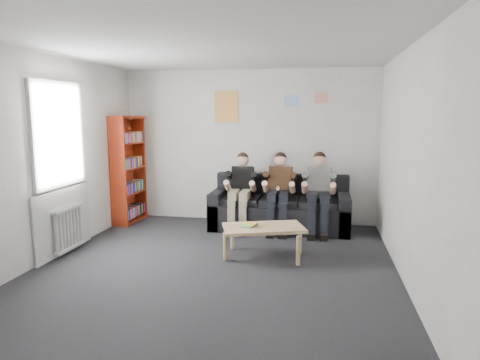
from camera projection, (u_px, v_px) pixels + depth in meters
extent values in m
plane|color=black|center=(215.00, 267.00, 5.41)|extent=(5.00, 5.00, 0.00)
plane|color=silver|center=(213.00, 47.00, 5.00)|extent=(5.00, 5.00, 0.00)
plane|color=silver|center=(249.00, 146.00, 7.63)|extent=(4.50, 0.00, 4.50)
plane|color=silver|center=(120.00, 203.00, 2.78)|extent=(4.50, 0.00, 4.50)
plane|color=silver|center=(49.00, 158.00, 5.62)|extent=(0.00, 5.00, 5.00)
plane|color=silver|center=(409.00, 166.00, 4.79)|extent=(0.00, 5.00, 5.00)
cube|color=black|center=(280.00, 216.00, 7.23)|extent=(2.29, 0.94, 0.44)
cube|color=black|center=(282.00, 187.00, 7.51)|extent=(2.29, 0.21, 0.45)
cube|color=black|center=(219.00, 208.00, 7.41)|extent=(0.19, 0.94, 0.63)
cube|color=black|center=(344.00, 213.00, 7.02)|extent=(0.19, 0.94, 0.63)
cube|color=black|center=(279.00, 201.00, 7.11)|extent=(1.92, 0.65, 0.10)
cube|color=#992810|center=(129.00, 169.00, 7.62)|extent=(0.28, 0.85, 1.89)
cube|color=tan|center=(264.00, 228.00, 5.76)|extent=(1.07, 0.59, 0.04)
cylinder|color=tan|center=(225.00, 246.00, 5.65)|extent=(0.05, 0.05, 0.38)
cylinder|color=tan|center=(298.00, 251.00, 5.47)|extent=(0.05, 0.05, 0.38)
cylinder|color=tan|center=(232.00, 236.00, 6.11)|extent=(0.05, 0.05, 0.38)
cylinder|color=tan|center=(300.00, 240.00, 5.94)|extent=(0.05, 0.05, 0.38)
cube|color=silver|center=(247.00, 226.00, 5.74)|extent=(0.17, 0.12, 0.01)
cube|color=#55AA3C|center=(249.00, 225.00, 5.76)|extent=(0.17, 0.12, 0.01)
cube|color=yellow|center=(251.00, 223.00, 5.78)|extent=(0.17, 0.12, 0.01)
cube|color=black|center=(243.00, 181.00, 7.30)|extent=(0.37, 0.27, 0.53)
sphere|color=#E7AA8D|center=(243.00, 160.00, 7.21)|extent=(0.20, 0.20, 0.20)
sphere|color=black|center=(243.00, 158.00, 7.22)|extent=(0.20, 0.20, 0.20)
cube|color=gray|center=(240.00, 195.00, 7.06)|extent=(0.33, 0.43, 0.14)
cube|color=gray|center=(238.00, 217.00, 6.91)|extent=(0.32, 0.13, 0.54)
cube|color=black|center=(237.00, 232.00, 6.89)|extent=(0.32, 0.24, 0.09)
cube|color=#4F311A|center=(280.00, 182.00, 7.18)|extent=(0.38, 0.28, 0.54)
sphere|color=#E7AA8D|center=(280.00, 160.00, 7.09)|extent=(0.21, 0.21, 0.21)
sphere|color=black|center=(281.00, 158.00, 7.10)|extent=(0.20, 0.20, 0.20)
cube|color=black|center=(278.00, 196.00, 6.94)|extent=(0.34, 0.44, 0.14)
cube|color=black|center=(277.00, 219.00, 6.79)|extent=(0.32, 0.13, 0.54)
cube|color=black|center=(276.00, 234.00, 6.76)|extent=(0.32, 0.25, 0.09)
cube|color=white|center=(278.00, 188.00, 6.82)|extent=(0.04, 0.13, 0.04)
cube|color=beige|center=(319.00, 182.00, 7.07)|extent=(0.39, 0.28, 0.55)
sphere|color=#E7AA8D|center=(320.00, 160.00, 6.97)|extent=(0.21, 0.21, 0.21)
sphere|color=black|center=(320.00, 158.00, 6.98)|extent=(0.20, 0.20, 0.20)
cube|color=black|center=(318.00, 197.00, 6.81)|extent=(0.35, 0.45, 0.15)
cube|color=black|center=(318.00, 221.00, 6.66)|extent=(0.33, 0.14, 0.54)
cube|color=black|center=(317.00, 236.00, 6.64)|extent=(0.33, 0.25, 0.10)
cylinder|color=silver|center=(57.00, 234.00, 5.68)|extent=(0.06, 0.06, 0.60)
cylinder|color=silver|center=(60.00, 232.00, 5.76)|extent=(0.06, 0.06, 0.60)
cylinder|color=silver|center=(64.00, 230.00, 5.83)|extent=(0.06, 0.06, 0.60)
cylinder|color=silver|center=(67.00, 229.00, 5.91)|extent=(0.06, 0.06, 0.60)
cylinder|color=silver|center=(70.00, 227.00, 5.99)|extent=(0.06, 0.06, 0.60)
cylinder|color=silver|center=(74.00, 226.00, 6.07)|extent=(0.06, 0.06, 0.60)
cylinder|color=silver|center=(77.00, 225.00, 6.15)|extent=(0.06, 0.06, 0.60)
cylinder|color=silver|center=(80.00, 223.00, 6.22)|extent=(0.06, 0.06, 0.60)
cube|color=silver|center=(70.00, 248.00, 5.99)|extent=(0.10, 0.64, 0.04)
cube|color=silver|center=(68.00, 209.00, 5.91)|extent=(0.10, 0.64, 0.04)
cube|color=white|center=(58.00, 135.00, 5.77)|extent=(0.02, 1.00, 1.30)
cube|color=silver|center=(55.00, 83.00, 5.66)|extent=(0.05, 1.12, 0.06)
cube|color=silver|center=(61.00, 184.00, 5.87)|extent=(0.05, 1.12, 0.06)
cube|color=silver|center=(64.00, 221.00, 5.95)|extent=(0.03, 1.30, 0.90)
cube|color=#DFBB4E|center=(226.00, 107.00, 7.59)|extent=(0.42, 0.01, 0.55)
cube|color=#4696EF|center=(292.00, 101.00, 7.36)|extent=(0.25, 0.01, 0.20)
cube|color=#E347B5|center=(321.00, 98.00, 7.26)|extent=(0.22, 0.01, 0.18)
cube|color=white|center=(194.00, 96.00, 7.67)|extent=(0.20, 0.01, 0.14)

